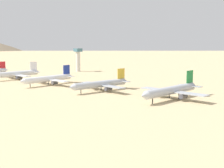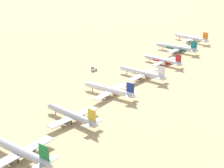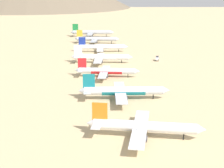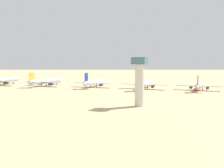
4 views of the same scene
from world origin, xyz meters
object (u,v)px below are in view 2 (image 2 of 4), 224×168
at_px(parked_jet_0, 192,38).
at_px(parked_jet_4, 110,90).
at_px(parked_jet_6, 19,151).
at_px(parked_jet_1, 177,48).
at_px(service_truck, 94,69).
at_px(parked_jet_3, 143,73).
at_px(parked_jet_5, 72,115).
at_px(parked_jet_2, 163,60).

distance_m(parked_jet_0, parked_jet_4, 196.80).
distance_m(parked_jet_0, parked_jet_6, 300.02).
distance_m(parked_jet_1, service_truck, 108.86).
height_order(parked_jet_1, parked_jet_3, parked_jet_1).
relative_size(parked_jet_3, parked_jet_6, 0.94).
xyz_separation_m(parked_jet_4, parked_jet_5, (-10.18, 50.51, 0.03)).
xyz_separation_m(parked_jet_1, parked_jet_2, (-13.15, 48.81, -0.56)).
distance_m(parked_jet_2, parked_jet_5, 146.35).
relative_size(parked_jet_2, parked_jet_3, 0.89).
xyz_separation_m(parked_jet_4, parked_jet_6, (-21.20, 101.05, 0.44)).
height_order(parked_jet_3, parked_jet_4, parked_jet_3).
relative_size(parked_jet_1, parked_jet_2, 1.13).
distance_m(parked_jet_6, service_truck, 156.06).
xyz_separation_m(parked_jet_0, parked_jet_5, (-45.30, 244.15, -0.05)).
bearing_deg(parked_jet_5, service_truck, -55.14).
distance_m(parked_jet_2, parked_jet_6, 198.00).
relative_size(parked_jet_3, service_truck, 9.41).
bearing_deg(parked_jet_5, parked_jet_2, -81.32).
height_order(parked_jet_1, parked_jet_4, parked_jet_1).
distance_m(parked_jet_1, parked_jet_4, 145.15).
xyz_separation_m(parked_jet_1, service_truck, (25.92, 105.69, -2.88)).
bearing_deg(parked_jet_6, parked_jet_4, -78.15).
xyz_separation_m(parked_jet_0, parked_jet_4, (-35.12, 193.64, -0.08)).
relative_size(parked_jet_0, parked_jet_1, 0.98).
bearing_deg(parked_jet_0, parked_jet_1, 101.23).
height_order(parked_jet_6, service_truck, parked_jet_6).
bearing_deg(service_truck, parked_jet_0, -95.79).
distance_m(parked_jet_2, parked_jet_3, 45.79).
bearing_deg(parked_jet_4, service_truck, -36.18).
distance_m(parked_jet_4, service_truck, 63.21).
bearing_deg(parked_jet_5, parked_jet_4, -78.61).
height_order(parked_jet_1, service_truck, parked_jet_1).
relative_size(parked_jet_4, service_truck, 9.18).
xyz_separation_m(parked_jet_0, parked_jet_3, (-30.97, 144.60, -0.01)).
bearing_deg(parked_jet_6, parked_jet_1, -79.27).
xyz_separation_m(parked_jet_0, service_truck, (15.86, 156.36, -2.85)).
relative_size(parked_jet_6, service_truck, 10.00).
distance_m(parked_jet_0, parked_jet_1, 51.66).
relative_size(parked_jet_0, parked_jet_6, 0.93).
bearing_deg(parked_jet_0, parked_jet_3, 102.09).
distance_m(parked_jet_0, parked_jet_2, 102.15).
xyz_separation_m(parked_jet_5, parked_jet_6, (-11.03, 50.54, 0.41)).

